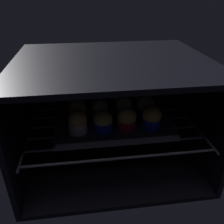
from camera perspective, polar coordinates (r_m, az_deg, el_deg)
oven_cavity at (r=82.70cm, az=-0.32°, el=1.02°), size 59.00×47.00×37.00cm
oven_rack at (r=80.71cm, az=0.08°, el=-2.51°), size 54.80×42.00×0.80cm
baking_tray at (r=80.82cm, az=-0.00°, el=-1.57°), size 37.24×29.66×2.20cm
muffin_row0_col0 at (r=71.89cm, az=-8.29°, el=-2.40°), size 5.75×5.75×7.25cm
muffin_row0_col1 at (r=71.93cm, az=-2.17°, el=-2.38°), size 5.87×5.87×6.84cm
muffin_row0_col2 at (r=73.26cm, az=3.56°, el=-1.62°), size 6.06×6.06×7.18cm
muffin_row0_col3 at (r=74.26cm, az=9.57°, el=-1.23°), size 6.06×6.06×7.48cm
muffin_row1_col0 at (r=78.40cm, az=-8.18°, el=0.41°), size 5.79×5.79×7.36cm
muffin_row1_col1 at (r=78.96cm, az=-2.95°, el=0.57°), size 5.75×5.75×6.63cm
muffin_row1_col2 at (r=79.49cm, az=2.86°, el=1.05°), size 5.75×5.75×7.24cm
muffin_row1_col3 at (r=80.80cm, az=8.04°, el=1.50°), size 6.24×6.24×8.01cm
muffin_row2_col0 at (r=85.02cm, az=-8.29°, el=2.76°), size 6.13×6.13×7.31cm
muffin_row2_col1 at (r=85.55cm, az=-3.31°, el=2.94°), size 5.75×5.75×6.76cm
muffin_row2_col2 at (r=86.45cm, az=1.71°, el=3.45°), size 5.75×5.75×7.09cm
muffin_row2_col3 at (r=87.44cm, az=6.86°, el=3.60°), size 5.78×5.78×7.20cm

